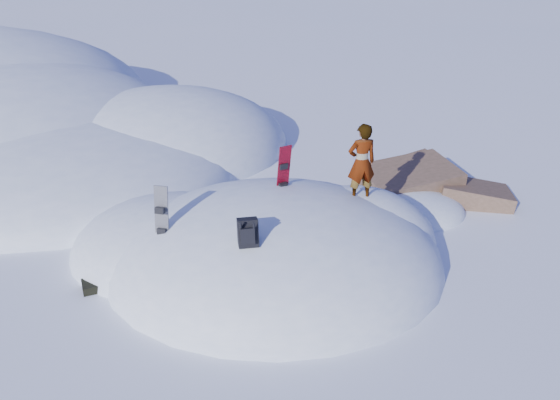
{
  "coord_description": "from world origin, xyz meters",
  "views": [
    {
      "loc": [
        -0.11,
        -9.79,
        6.1
      ],
      "look_at": [
        0.11,
        0.3,
        1.33
      ],
      "focal_mm": 35.0,
      "sensor_mm": 36.0,
      "label": 1
    }
  ],
  "objects_px": {
    "snowboard_red": "(283,178)",
    "person": "(362,163)",
    "backpack": "(248,233)",
    "snowboard_dark": "(162,222)"
  },
  "relations": [
    {
      "from": "backpack",
      "to": "person",
      "type": "xyz_separation_m",
      "value": [
        2.29,
        2.1,
        0.48
      ]
    },
    {
      "from": "snowboard_dark",
      "to": "snowboard_red",
      "type": "bearing_deg",
      "value": 46.61
    },
    {
      "from": "snowboard_red",
      "to": "person",
      "type": "relative_size",
      "value": 0.9
    },
    {
      "from": "backpack",
      "to": "person",
      "type": "height_order",
      "value": "person"
    },
    {
      "from": "backpack",
      "to": "snowboard_dark",
      "type": "bearing_deg",
      "value": 144.74
    },
    {
      "from": "snowboard_red",
      "to": "backpack",
      "type": "relative_size",
      "value": 2.55
    },
    {
      "from": "snowboard_red",
      "to": "backpack",
      "type": "distance_m",
      "value": 2.35
    },
    {
      "from": "backpack",
      "to": "person",
      "type": "distance_m",
      "value": 3.14
    },
    {
      "from": "backpack",
      "to": "person",
      "type": "relative_size",
      "value": 0.35
    },
    {
      "from": "snowboard_red",
      "to": "backpack",
      "type": "xyz_separation_m",
      "value": [
        -0.68,
        -2.25,
        -0.09
      ]
    }
  ]
}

